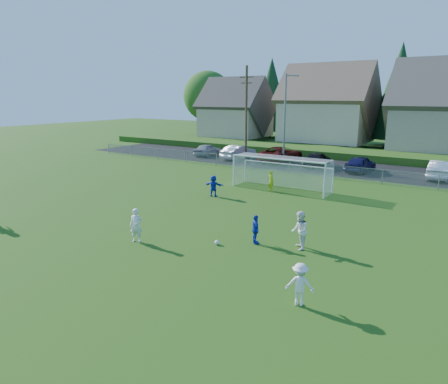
{
  "coord_description": "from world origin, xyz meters",
  "views": [
    {
      "loc": [
        12.41,
        -11.07,
        6.92
      ],
      "look_at": [
        0.0,
        8.0,
        1.4
      ],
      "focal_mm": 32.0,
      "sensor_mm": 36.0,
      "label": 1
    }
  ],
  "objects_px": {
    "soccer_ball": "(217,242)",
    "car_d": "(317,160)",
    "car_f": "(441,170)",
    "soccer_goal": "(282,168)",
    "car_a": "(207,150)",
    "player_white_c": "(300,284)",
    "goalkeeper": "(271,181)",
    "player_white_b": "(300,231)",
    "player_blue_a": "(256,230)",
    "car_e": "(360,164)",
    "car_c": "(281,154)",
    "player_white_a": "(136,225)",
    "car_b": "(238,152)",
    "player_blue_b": "(214,186)"
  },
  "relations": [
    {
      "from": "soccer_ball",
      "to": "car_d",
      "type": "distance_m",
      "value": 23.41
    },
    {
      "from": "car_f",
      "to": "soccer_goal",
      "type": "bearing_deg",
      "value": 49.31
    },
    {
      "from": "car_a",
      "to": "car_d",
      "type": "bearing_deg",
      "value": 176.75
    },
    {
      "from": "player_white_c",
      "to": "goalkeeper",
      "type": "distance_m",
      "value": 16.61
    },
    {
      "from": "player_white_b",
      "to": "player_white_c",
      "type": "distance_m",
      "value": 5.14
    },
    {
      "from": "player_blue_a",
      "to": "car_e",
      "type": "relative_size",
      "value": 0.33
    },
    {
      "from": "soccer_ball",
      "to": "soccer_goal",
      "type": "distance_m",
      "value": 12.65
    },
    {
      "from": "car_c",
      "to": "player_white_a",
      "type": "bearing_deg",
      "value": 106.15
    },
    {
      "from": "car_c",
      "to": "car_b",
      "type": "bearing_deg",
      "value": 15.57
    },
    {
      "from": "soccer_ball",
      "to": "player_white_c",
      "type": "bearing_deg",
      "value": -29.67
    },
    {
      "from": "player_white_c",
      "to": "car_d",
      "type": "distance_m",
      "value": 27.78
    },
    {
      "from": "car_b",
      "to": "car_c",
      "type": "xyz_separation_m",
      "value": [
        4.8,
        0.78,
        0.05
      ]
    },
    {
      "from": "soccer_ball",
      "to": "player_white_c",
      "type": "height_order",
      "value": "player_white_c"
    },
    {
      "from": "player_white_a",
      "to": "goalkeeper",
      "type": "xyz_separation_m",
      "value": [
        0.7,
        13.08,
        -0.07
      ]
    },
    {
      "from": "car_d",
      "to": "goalkeeper",
      "type": "bearing_deg",
      "value": 87.89
    },
    {
      "from": "car_a",
      "to": "soccer_goal",
      "type": "distance_m",
      "value": 18.45
    },
    {
      "from": "goalkeeper",
      "to": "car_f",
      "type": "distance_m",
      "value": 15.59
    },
    {
      "from": "soccer_ball",
      "to": "car_e",
      "type": "xyz_separation_m",
      "value": [
        0.74,
        22.7,
        0.64
      ]
    },
    {
      "from": "player_blue_b",
      "to": "car_b",
      "type": "distance_m",
      "value": 17.12
    },
    {
      "from": "player_blue_a",
      "to": "soccer_goal",
      "type": "xyz_separation_m",
      "value": [
        -3.85,
        11.21,
        0.91
      ]
    },
    {
      "from": "car_e",
      "to": "car_f",
      "type": "height_order",
      "value": "car_f"
    },
    {
      "from": "player_white_b",
      "to": "player_blue_b",
      "type": "height_order",
      "value": "player_white_b"
    },
    {
      "from": "player_white_a",
      "to": "soccer_goal",
      "type": "relative_size",
      "value": 0.22
    },
    {
      "from": "car_e",
      "to": "soccer_goal",
      "type": "relative_size",
      "value": 0.59
    },
    {
      "from": "player_blue_b",
      "to": "car_f",
      "type": "relative_size",
      "value": 0.32
    },
    {
      "from": "car_d",
      "to": "car_c",
      "type": "bearing_deg",
      "value": -16.87
    },
    {
      "from": "goalkeeper",
      "to": "car_d",
      "type": "height_order",
      "value": "goalkeeper"
    },
    {
      "from": "car_e",
      "to": "car_d",
      "type": "bearing_deg",
      "value": -0.05
    },
    {
      "from": "car_c",
      "to": "car_e",
      "type": "bearing_deg",
      "value": 178.31
    },
    {
      "from": "car_b",
      "to": "car_e",
      "type": "xyz_separation_m",
      "value": [
        13.46,
        -0.44,
        -0.02
      ]
    },
    {
      "from": "soccer_ball",
      "to": "car_e",
      "type": "height_order",
      "value": "car_e"
    },
    {
      "from": "player_white_c",
      "to": "player_white_b",
      "type": "bearing_deg",
      "value": -84.13
    },
    {
      "from": "player_white_b",
      "to": "car_f",
      "type": "height_order",
      "value": "player_white_b"
    },
    {
      "from": "player_white_b",
      "to": "goalkeeper",
      "type": "xyz_separation_m",
      "value": [
        -6.28,
        9.67,
        -0.14
      ]
    },
    {
      "from": "player_white_a",
      "to": "car_a",
      "type": "distance_m",
      "value": 28.62
    },
    {
      "from": "player_white_a",
      "to": "car_e",
      "type": "xyz_separation_m",
      "value": [
        4.22,
        24.49,
        -0.08
      ]
    },
    {
      "from": "player_blue_a",
      "to": "soccer_ball",
      "type": "bearing_deg",
      "value": 83.41
    },
    {
      "from": "goalkeeper",
      "to": "car_c",
      "type": "bearing_deg",
      "value": -45.31
    },
    {
      "from": "player_blue_b",
      "to": "car_f",
      "type": "distance_m",
      "value": 20.09
    },
    {
      "from": "player_blue_a",
      "to": "car_d",
      "type": "relative_size",
      "value": 0.29
    },
    {
      "from": "player_white_b",
      "to": "car_e",
      "type": "bearing_deg",
      "value": 158.27
    },
    {
      "from": "car_a",
      "to": "car_c",
      "type": "xyz_separation_m",
      "value": [
        9.2,
        0.55,
        0.12
      ]
    },
    {
      "from": "player_white_a",
      "to": "car_d",
      "type": "height_order",
      "value": "player_white_a"
    },
    {
      "from": "car_b",
      "to": "car_d",
      "type": "relative_size",
      "value": 0.95
    },
    {
      "from": "player_white_b",
      "to": "goalkeeper",
      "type": "bearing_deg",
      "value": -176.18
    },
    {
      "from": "player_blue_a",
      "to": "car_f",
      "type": "distance_m",
      "value": 22.83
    },
    {
      "from": "player_white_a",
      "to": "player_white_c",
      "type": "height_order",
      "value": "player_white_a"
    },
    {
      "from": "player_white_b",
      "to": "player_blue_a",
      "type": "relative_size",
      "value": 1.26
    },
    {
      "from": "car_a",
      "to": "player_blue_a",
      "type": "bearing_deg",
      "value": 127.71
    },
    {
      "from": "soccer_ball",
      "to": "car_e",
      "type": "bearing_deg",
      "value": 88.14
    }
  ]
}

